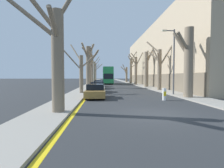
% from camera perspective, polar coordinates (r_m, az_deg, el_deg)
% --- Properties ---
extents(ground_plane, '(300.00, 300.00, 0.00)m').
position_cam_1_polar(ground_plane, '(9.77, 13.67, -9.72)').
color(ground_plane, '#2B2D30').
extents(sidewalk_left, '(2.33, 120.00, 0.12)m').
position_cam_1_polar(sidewalk_left, '(59.25, -5.94, 0.58)').
color(sidewalk_left, gray).
rests_on(sidewalk_left, ground).
extents(sidewalk_right, '(2.33, 120.00, 0.12)m').
position_cam_1_polar(sidewalk_right, '(59.78, 5.06, 0.60)').
color(sidewalk_right, gray).
rests_on(sidewalk_right, ground).
extents(building_facade_right, '(10.08, 46.14, 12.14)m').
position_cam_1_polar(building_facade_right, '(41.22, 17.89, 7.98)').
color(building_facade_right, tan).
rests_on(building_facade_right, ground).
extents(kerb_line_stripe, '(0.24, 120.00, 0.01)m').
position_cam_1_polar(kerb_line_stripe, '(59.20, -4.64, 0.53)').
color(kerb_line_stripe, yellow).
rests_on(kerb_line_stripe, ground).
extents(street_tree_left_0, '(4.15, 2.14, 7.23)m').
position_cam_1_polar(street_tree_left_0, '(10.07, -18.14, 9.78)').
color(street_tree_left_0, '#7A6B56').
rests_on(street_tree_left_0, ground).
extents(street_tree_left_1, '(4.00, 2.14, 6.10)m').
position_cam_1_polar(street_tree_left_1, '(20.93, -10.26, 4.16)').
color(street_tree_left_1, '#7A6B56').
rests_on(street_tree_left_1, ground).
extents(street_tree_left_2, '(3.18, 2.21, 7.86)m').
position_cam_1_polar(street_tree_left_2, '(31.68, -7.66, 6.16)').
color(street_tree_left_2, '#7A6B56').
rests_on(street_tree_left_2, ground).
extents(street_tree_left_3, '(2.65, 2.44, 9.19)m').
position_cam_1_polar(street_tree_left_3, '(41.62, -6.61, 5.46)').
color(street_tree_left_3, '#7A6B56').
rests_on(street_tree_left_3, ground).
extents(street_tree_left_4, '(3.83, 2.86, 7.94)m').
position_cam_1_polar(street_tree_left_4, '(52.01, -5.78, 4.24)').
color(street_tree_left_4, '#7A6B56').
rests_on(street_tree_left_4, ground).
extents(street_tree_left_5, '(2.82, 3.12, 8.60)m').
position_cam_1_polar(street_tree_left_5, '(63.01, -5.33, 4.25)').
color(street_tree_left_5, '#7A6B56').
rests_on(street_tree_left_5, ground).
extents(street_tree_right_0, '(2.70, 2.39, 6.56)m').
position_cam_1_polar(street_tree_right_0, '(17.84, 23.59, 6.91)').
color(street_tree_right_0, '#7A6B56').
rests_on(street_tree_right_0, ground).
extents(street_tree_right_1, '(3.27, 2.80, 7.32)m').
position_cam_1_polar(street_tree_right_1, '(26.16, 15.14, 5.43)').
color(street_tree_right_1, '#7A6B56').
rests_on(street_tree_right_1, ground).
extents(street_tree_right_2, '(2.23, 2.17, 7.83)m').
position_cam_1_polar(street_tree_right_2, '(33.60, 11.28, 5.23)').
color(street_tree_right_2, '#7A6B56').
rests_on(street_tree_right_2, ground).
extents(street_tree_right_3, '(3.73, 2.34, 7.78)m').
position_cam_1_polar(street_tree_right_3, '(42.38, 7.75, 4.80)').
color(street_tree_right_3, '#7A6B56').
rests_on(street_tree_right_3, ground).
extents(street_tree_right_4, '(2.94, 2.34, 9.50)m').
position_cam_1_polar(street_tree_right_4, '(50.12, 6.25, 4.79)').
color(street_tree_right_4, '#7A6B56').
rests_on(street_tree_right_4, ground).
extents(street_tree_right_5, '(2.49, 1.64, 6.15)m').
position_cam_1_polar(street_tree_right_5, '(59.28, 4.65, 3.29)').
color(street_tree_right_5, '#7A6B56').
rests_on(street_tree_right_5, ground).
extents(double_decker_bus, '(2.61, 10.64, 4.43)m').
position_cam_1_polar(double_decker_bus, '(47.36, -1.39, 3.07)').
color(double_decker_bus, '#1E7F47').
rests_on(double_decker_bus, ground).
extents(parked_car_0, '(1.83, 4.16, 1.31)m').
position_cam_1_polar(parked_car_0, '(16.76, -5.42, -2.39)').
color(parked_car_0, olive).
rests_on(parked_car_0, ground).
extents(parked_car_1, '(1.88, 4.22, 1.33)m').
position_cam_1_polar(parked_car_1, '(22.87, -4.80, -1.06)').
color(parked_car_1, silver).
rests_on(parked_car_1, ground).
extents(parked_car_2, '(1.76, 3.99, 1.37)m').
position_cam_1_polar(parked_car_2, '(29.07, -4.44, -0.27)').
color(parked_car_2, '#9EA3AD').
rests_on(parked_car_2, ground).
extents(parked_car_3, '(1.87, 4.09, 1.38)m').
position_cam_1_polar(parked_car_3, '(34.60, -4.22, 0.19)').
color(parked_car_3, olive).
rests_on(parked_car_3, ground).
extents(lamp_post, '(1.40, 0.20, 7.08)m').
position_cam_1_polar(lamp_post, '(20.04, 19.27, 7.91)').
color(lamp_post, '#4C4F54').
rests_on(lamp_post, ground).
extents(traffic_bollard, '(0.32, 0.33, 1.05)m').
position_cam_1_polar(traffic_bollard, '(15.64, 16.69, -3.20)').
color(traffic_bollard, white).
rests_on(traffic_bollard, ground).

